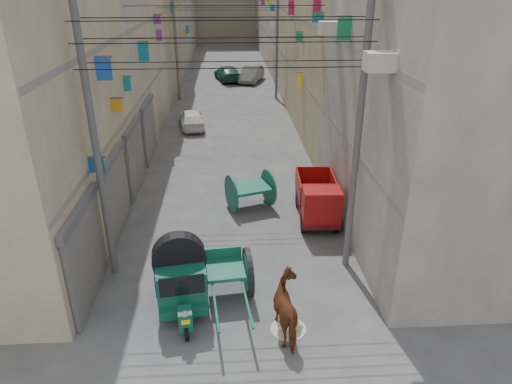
{
  "coord_description": "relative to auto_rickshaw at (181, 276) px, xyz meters",
  "views": [
    {
      "loc": [
        0.04,
        -5.94,
        8.2
      ],
      "look_at": [
        0.79,
        6.5,
        2.35
      ],
      "focal_mm": 32.0,
      "sensor_mm": 36.0,
      "label": 1
    }
  ],
  "objects": [
    {
      "name": "distant_car_white",
      "position": [
        -0.86,
        16.68,
        -0.45
      ],
      "size": [
        1.9,
        3.55,
        1.15
      ],
      "primitive_type": "imported",
      "rotation": [
        0.0,
        0.0,
        3.31
      ],
      "color": "white",
      "rests_on": "ground"
    },
    {
      "name": "second_cart",
      "position": [
        2.14,
        5.92,
        -0.26
      ],
      "size": [
        2.01,
        1.89,
        1.45
      ],
      "rotation": [
        0.0,
        0.0,
        0.32
      ],
      "color": "#155E4A",
      "rests_on": "ground"
    },
    {
      "name": "shutters_left",
      "position": [
        -2.55,
        6.17,
        0.47
      ],
      "size": [
        0.18,
        14.4,
        2.88
      ],
      "color": "#4D4C51",
      "rests_on": "ground"
    },
    {
      "name": "ac_units",
      "position": [
        5.02,
        3.47,
        6.41
      ],
      "size": [
        0.7,
        6.55,
        3.35
      ],
      "color": "beige",
      "rests_on": "ground"
    },
    {
      "name": "distant_car_grey",
      "position": [
        3.45,
        30.04,
        -0.36
      ],
      "size": [
        2.52,
        4.27,
        1.33
      ],
      "primitive_type": "imported",
      "rotation": [
        0.0,
        0.0,
        -0.29
      ],
      "color": "slate",
      "rests_on": "ground"
    },
    {
      "name": "horse",
      "position": [
        2.81,
        -1.2,
        -0.28
      ],
      "size": [
        1.09,
        1.87,
        1.49
      ],
      "primitive_type": "imported",
      "rotation": [
        0.0,
        0.0,
        3.31
      ],
      "color": "maroon",
      "rests_on": "ground"
    },
    {
      "name": "building_row_left",
      "position": [
        -6.63,
        29.92,
        5.43
      ],
      "size": [
        8.0,
        62.0,
        14.0
      ],
      "color": "beige",
      "rests_on": "ground"
    },
    {
      "name": "utility_poles",
      "position": [
        1.37,
        12.8,
        2.97
      ],
      "size": [
        7.4,
        22.2,
        8.0
      ],
      "color": "#535355",
      "rests_on": "ground"
    },
    {
      "name": "mini_truck",
      "position": [
        4.55,
        4.48,
        -0.22
      ],
      "size": [
        1.48,
        3.06,
        1.69
      ],
      "rotation": [
        0.0,
        0.0,
        -0.05
      ],
      "color": "black",
      "rests_on": "ground"
    },
    {
      "name": "overhead_cables",
      "position": [
        1.37,
        10.2,
        5.74
      ],
      "size": [
        7.4,
        22.52,
        1.12
      ],
      "color": "black",
      "rests_on": "ground"
    },
    {
      "name": "distant_car_green",
      "position": [
        1.36,
        30.69,
        -0.39
      ],
      "size": [
        2.67,
        4.64,
        1.27
      ],
      "primitive_type": "imported",
      "rotation": [
        0.0,
        0.0,
        3.36
      ],
      "color": "#1B4E3D",
      "rests_on": "ground"
    },
    {
      "name": "auto_rickshaw",
      "position": [
        0.0,
        0.0,
        0.0
      ],
      "size": [
        1.68,
        2.55,
        1.74
      ],
      "rotation": [
        0.0,
        0.0,
        0.16
      ],
      "color": "black",
      "rests_on": "ground"
    },
    {
      "name": "feed_sack",
      "position": [
        2.79,
        -1.07,
        -0.88
      ],
      "size": [
        0.57,
        0.46,
        0.29
      ],
      "primitive_type": "ellipsoid",
      "color": "beige",
      "rests_on": "ground"
    },
    {
      "name": "signboards",
      "position": [
        1.36,
        17.46,
        2.4
      ],
      "size": [
        8.22,
        40.52,
        5.67
      ],
      "color": "#0D7E90",
      "rests_on": "ground"
    },
    {
      "name": "building_row_right",
      "position": [
        9.36,
        29.92,
        5.43
      ],
      "size": [
        8.0,
        62.0,
        14.0
      ],
      "color": "#A9A39E",
      "rests_on": "ground"
    },
    {
      "name": "tonga_cart",
      "position": [
        1.18,
        0.43,
        -0.3
      ],
      "size": [
        1.59,
        3.2,
        1.4
      ],
      "rotation": [
        0.0,
        0.0,
        0.11
      ],
      "color": "black",
      "rests_on": "ground"
    }
  ]
}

